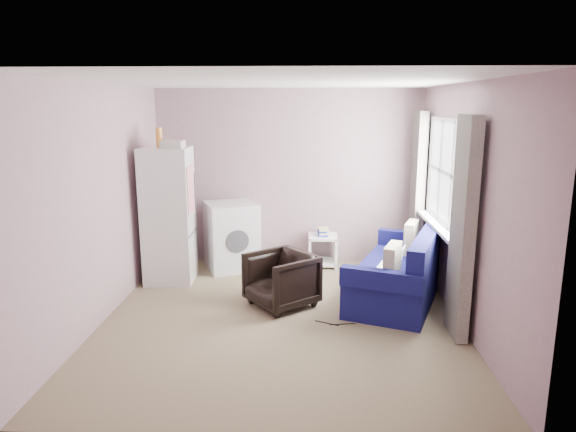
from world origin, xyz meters
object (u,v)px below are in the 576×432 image
(sofa, at_px, (402,273))
(fridge, at_px, (169,214))
(armchair, at_px, (281,277))
(side_table, at_px, (323,248))
(washing_machine, at_px, (232,234))

(sofa, bearing_deg, fridge, -169.47)
(fridge, bearing_deg, sofa, -12.50)
(armchair, distance_m, side_table, 1.61)
(armchair, distance_m, fridge, 1.79)
(fridge, bearing_deg, washing_machine, 34.57)
(armchair, relative_size, fridge, 0.35)
(armchair, height_order, washing_machine, washing_machine)
(side_table, distance_m, sofa, 1.53)
(side_table, bearing_deg, armchair, -108.64)
(sofa, bearing_deg, armchair, -147.71)
(washing_machine, distance_m, sofa, 2.45)
(fridge, height_order, washing_machine, fridge)
(fridge, height_order, sofa, fridge)
(fridge, height_order, side_table, fridge)
(armchair, distance_m, sofa, 1.46)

